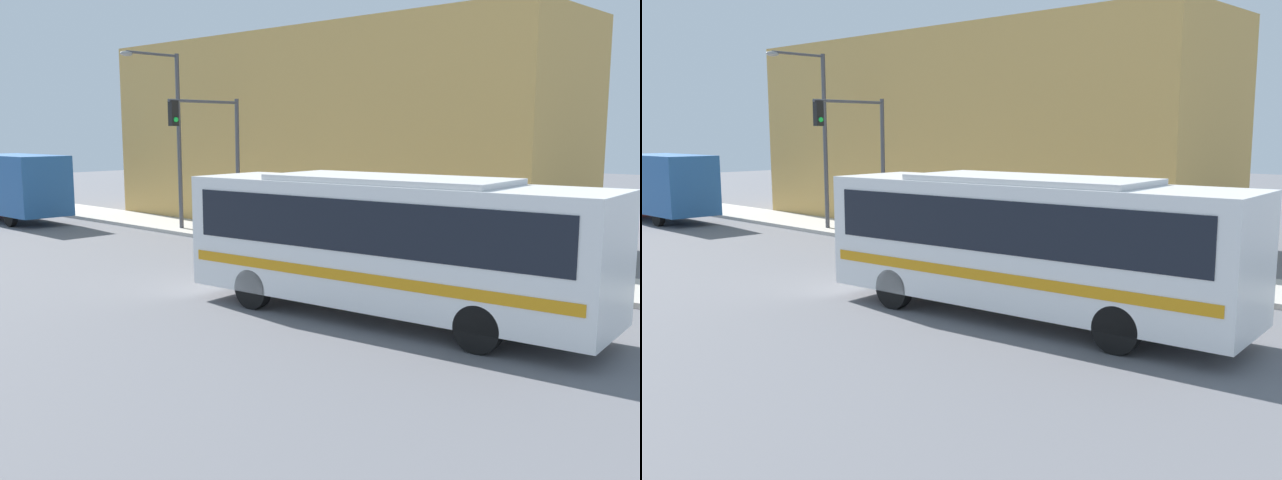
{
  "view_description": "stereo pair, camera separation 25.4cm",
  "coord_description": "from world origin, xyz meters",
  "views": [
    {
      "loc": [
        -13.38,
        -9.02,
        4.35
      ],
      "look_at": [
        0.64,
        3.66,
        1.44
      ],
      "focal_mm": 40.0,
      "sensor_mm": 36.0,
      "label": 1
    },
    {
      "loc": [
        -13.21,
        -9.21,
        4.35
      ],
      "look_at": [
        0.64,
        3.66,
        1.44
      ],
      "focal_mm": 40.0,
      "sensor_mm": 36.0,
      "label": 2
    }
  ],
  "objects": [
    {
      "name": "ground_plane",
      "position": [
        0.0,
        0.0,
        0.0
      ],
      "size": [
        120.0,
        120.0,
        0.0
      ],
      "primitive_type": "plane",
      "color": "slate"
    },
    {
      "name": "sidewalk",
      "position": [
        6.01,
        20.0,
        0.08
      ],
      "size": [
        3.03,
        70.0,
        0.15
      ],
      "color": "#B7B2A8",
      "rests_on": "ground_plane"
    },
    {
      "name": "building_facade",
      "position": [
        10.53,
        12.42,
        4.24
      ],
      "size": [
        6.0,
        22.83,
        8.49
      ],
      "color": "tan",
      "rests_on": "ground_plane"
    },
    {
      "name": "city_bus",
      "position": [
        -0.36,
        0.66,
        1.91
      ],
      "size": [
        3.48,
        10.37,
        3.32
      ],
      "rotation": [
        0.0,
        0.0,
        0.09
      ],
      "color": "white",
      "rests_on": "ground_plane"
    },
    {
      "name": "delivery_truck",
      "position": [
        2.08,
        24.86,
        1.73
      ],
      "size": [
        2.41,
        7.56,
        3.2
      ],
      "color": "#265999",
      "rests_on": "ground_plane"
    },
    {
      "name": "fire_hydrant",
      "position": [
        5.1,
        5.32,
        0.5
      ],
      "size": [
        0.27,
        0.36,
        0.71
      ],
      "color": "gold",
      "rests_on": "sidewalk"
    },
    {
      "name": "traffic_light_pole",
      "position": [
        4.14,
        12.19,
        3.86
      ],
      "size": [
        3.28,
        0.35,
        5.4
      ],
      "color": "#47474C",
      "rests_on": "sidewalk"
    },
    {
      "name": "parking_meter",
      "position": [
        5.1,
        8.43,
        0.96
      ],
      "size": [
        0.14,
        0.14,
        1.18
      ],
      "color": "#47474C",
      "rests_on": "sidewalk"
    },
    {
      "name": "street_lamp",
      "position": [
        4.98,
        16.05,
        4.55
      ],
      "size": [
        2.81,
        0.28,
        7.38
      ],
      "color": "#47474C",
      "rests_on": "sidewalk"
    }
  ]
}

